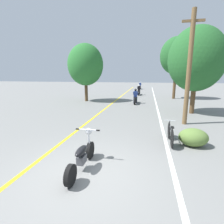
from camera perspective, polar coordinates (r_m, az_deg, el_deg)
ground_plane at (r=5.38m, az=-8.97°, el=-18.62°), size 120.00×120.00×0.00m
lane_stripe_center at (r=16.96m, az=-0.05°, el=2.81°), size 0.14×48.00×0.01m
lane_stripe_edge at (r=16.64m, az=14.31°, el=2.25°), size 0.14×48.00×0.01m
utility_pole at (r=10.39m, az=23.89°, el=13.02°), size 1.10×0.24×6.00m
roadside_tree_right_near at (r=13.68m, az=25.88°, el=15.21°), size 3.79×3.41×5.95m
roadside_tree_right_far at (r=21.64m, az=20.33°, el=16.79°), size 3.58×3.22×6.87m
roadside_tree_left at (r=18.64m, az=-8.67°, el=14.97°), size 3.65×3.29×5.83m
roadside_bush at (r=7.55m, az=25.00°, el=-7.50°), size 1.10×0.88×0.70m
motorcycle_foreground at (r=5.33m, az=-9.66°, el=-13.73°), size 0.78×2.09×1.07m
motorcycle_rider_lead at (r=17.03m, az=7.64°, el=4.56°), size 0.50×2.03×1.43m
motorcycle_rider_mid at (r=24.44m, az=8.77°, el=6.78°), size 0.50×2.12×1.43m
motorcycle_rider_far at (r=34.73m, az=9.13°, el=8.26°), size 0.50×2.15×1.37m
bicycle_parked at (r=7.55m, az=18.54°, el=-6.72°), size 0.44×1.73×0.83m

